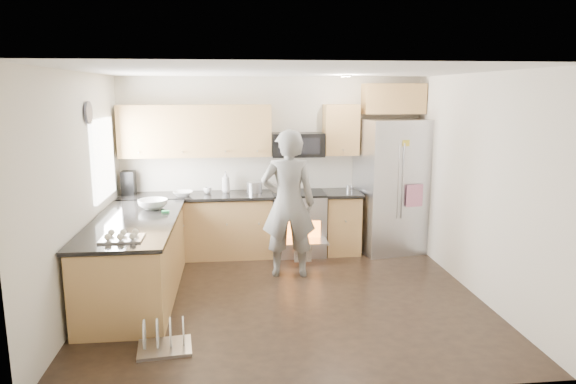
{
  "coord_description": "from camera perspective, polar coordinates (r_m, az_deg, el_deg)",
  "views": [
    {
      "loc": [
        -0.58,
        -5.65,
        2.39
      ],
      "look_at": [
        0.07,
        0.5,
        1.17
      ],
      "focal_mm": 32.0,
      "sensor_mm": 36.0,
      "label": 1
    }
  ],
  "objects": [
    {
      "name": "room_shell",
      "position": [
        5.74,
        -0.56,
        3.99
      ],
      "size": [
        4.54,
        4.04,
        2.62
      ],
      "color": "beige",
      "rests_on": "ground"
    },
    {
      "name": "refrigerator",
      "position": [
        7.84,
        11.5,
        0.66
      ],
      "size": [
        1.09,
        0.91,
        1.99
      ],
      "rotation": [
        0.0,
        0.0,
        0.17
      ],
      "color": "#B7B7BC",
      "rests_on": "ground"
    },
    {
      "name": "person",
      "position": [
        6.62,
        0.04,
        -1.31
      ],
      "size": [
        0.73,
        0.5,
        1.93
      ],
      "primitive_type": "imported",
      "rotation": [
        0.0,
        0.0,
        3.08
      ],
      "color": "gray",
      "rests_on": "ground"
    },
    {
      "name": "stove_range",
      "position": [
        7.6,
        1.14,
        -1.89
      ],
      "size": [
        0.76,
        0.97,
        1.79
      ],
      "color": "#B7B7BC",
      "rests_on": "ground"
    },
    {
      "name": "back_cabinet_run",
      "position": [
        7.53,
        -5.98,
        0.17
      ],
      "size": [
        4.45,
        0.64,
        2.5
      ],
      "color": "#AE8545",
      "rests_on": "ground"
    },
    {
      "name": "ground",
      "position": [
        6.16,
        -0.17,
        -11.67
      ],
      "size": [
        4.5,
        4.5,
        0.0
      ],
      "primitive_type": "plane",
      "color": "black",
      "rests_on": "ground"
    },
    {
      "name": "dish_rack",
      "position": [
        5.15,
        -13.57,
        -15.81
      ],
      "size": [
        0.54,
        0.45,
        0.31
      ],
      "rotation": [
        0.0,
        0.0,
        0.11
      ],
      "color": "#B7B7BC",
      "rests_on": "ground"
    },
    {
      "name": "peninsula",
      "position": [
        6.31,
        -16.53,
        -7.08
      ],
      "size": [
        0.96,
        2.36,
        1.04
      ],
      "color": "#AE8545",
      "rests_on": "ground"
    }
  ]
}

